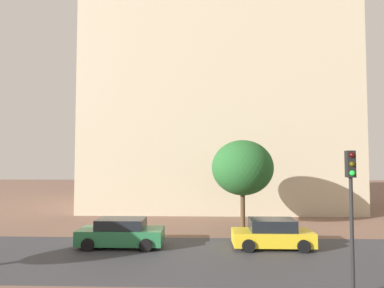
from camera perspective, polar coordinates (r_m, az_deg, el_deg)
name	(u,v)px	position (r m, az deg, el deg)	size (l,w,h in m)	color
ground_plane	(190,254)	(16.61, -0.37, -18.59)	(120.00, 120.00, 0.00)	brown
street_asphalt_strip	(189,257)	(16.13, -0.45, -19.06)	(120.00, 7.45, 0.00)	#38383D
landmark_building	(214,92)	(34.05, 3.83, 9.11)	(23.95, 14.24, 41.33)	beige
car_yellow	(272,234)	(17.90, 13.81, -15.04)	(4.06, 1.93, 1.48)	gold
car_green	(121,233)	(18.03, -12.25, -14.96)	(4.37, 1.98, 1.46)	#287042
traffic_light_pole	(351,194)	(12.22, 26.03, -7.92)	(0.28, 0.34, 4.83)	black
tree_curb_far	(242,168)	(22.19, 8.79, -4.11)	(4.10, 4.10, 5.87)	#4C3823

